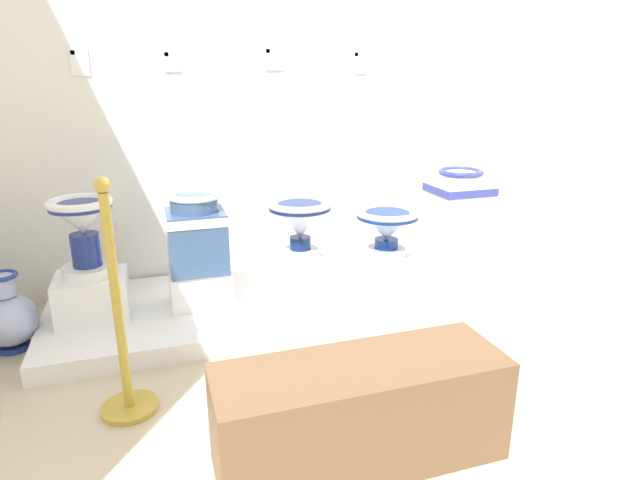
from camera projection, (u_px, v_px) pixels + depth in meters
ground_plane at (397, 448)px, 2.06m from camera, size 5.56×5.44×0.02m
wall_back at (272, 40)px, 3.35m from camera, size 3.76×0.06×3.18m
display_platform at (299, 297)px, 3.30m from camera, size 2.92×1.01×0.10m
plinth_block_broad_patterned at (93, 297)px, 2.87m from camera, size 0.37×0.31×0.24m
antique_toilet_broad_patterned at (83, 226)px, 2.75m from camera, size 0.33×0.33×0.42m
plinth_block_squat_floral at (200, 286)px, 3.07m from camera, size 0.34×0.30×0.21m
antique_toilet_squat_floral at (196, 231)px, 2.97m from camera, size 0.33×0.32×0.45m
plinth_block_rightmost at (301, 276)px, 3.21m from camera, size 0.31×0.29×0.22m
antique_toilet_rightmost at (300, 220)px, 3.11m from camera, size 0.38×0.38×0.36m
plinth_block_slender_white at (385, 269)px, 3.39m from camera, size 0.33×0.31×0.17m
antique_toilet_slender_white at (387, 225)px, 3.30m from camera, size 0.40×0.40×0.31m
plinth_block_leftmost at (455, 247)px, 3.66m from camera, size 0.33×0.32×0.27m
antique_toilet_leftmost at (459, 199)px, 3.56m from camera, size 0.37×0.34×0.41m
info_placard_first at (79, 61)px, 3.02m from camera, size 0.10×0.01×0.16m
info_placard_second at (172, 61)px, 3.17m from camera, size 0.10×0.01×0.12m
info_placard_third at (274, 58)px, 3.35m from camera, size 0.12×0.01×0.14m
info_placard_fourth at (360, 61)px, 3.53m from camera, size 0.10×0.01×0.15m
decorative_vase_corner at (9, 318)px, 2.73m from camera, size 0.28×0.28×0.42m
stanchion_post_near_left at (122, 343)px, 2.18m from camera, size 0.24×0.24×1.02m
museum_bench at (360, 412)px, 1.94m from camera, size 1.06×0.36×0.40m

